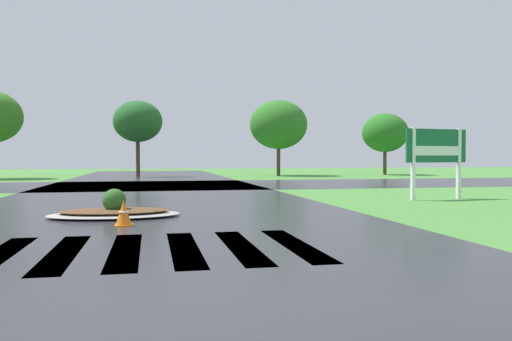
# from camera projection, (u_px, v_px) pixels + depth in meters

# --- Properties ---
(ground_plane) EXTENTS (120.00, 120.00, 0.10)m
(ground_plane) POSITION_uv_depth(u_px,v_px,m) (160.00, 331.00, 4.38)
(ground_plane) COLOR #478438
(asphalt_roadway) EXTENTS (10.48, 80.00, 0.01)m
(asphalt_roadway) POSITION_uv_depth(u_px,v_px,m) (153.00, 209.00, 14.17)
(asphalt_roadway) COLOR #2B2B30
(asphalt_roadway) RESTS_ON ground
(asphalt_cross_road) EXTENTS (90.00, 9.43, 0.01)m
(asphalt_cross_road) POSITION_uv_depth(u_px,v_px,m) (151.00, 185.00, 26.08)
(asphalt_cross_road) COLOR #2B2B30
(asphalt_cross_road) RESTS_ON ground
(crosswalk_stripes) EXTENTS (4.95, 3.28, 0.01)m
(crosswalk_stripes) POSITION_uv_depth(u_px,v_px,m) (155.00, 249.00, 7.96)
(crosswalk_stripes) COLOR white
(crosswalk_stripes) RESTS_ON ground
(estate_billboard) EXTENTS (2.42, 0.44, 2.44)m
(estate_billboard) POSITION_uv_depth(u_px,v_px,m) (436.00, 150.00, 17.39)
(estate_billboard) COLOR white
(estate_billboard) RESTS_ON ground
(median_island) EXTENTS (3.12, 1.80, 0.68)m
(median_island) POSITION_uv_depth(u_px,v_px,m) (114.00, 211.00, 12.28)
(median_island) COLOR #9E9B93
(median_island) RESTS_ON ground
(traffic_cone) EXTENTS (0.36, 0.36, 0.54)m
(traffic_cone) POSITION_uv_depth(u_px,v_px,m) (124.00, 214.00, 10.67)
(traffic_cone) COLOR orange
(traffic_cone) RESTS_ON ground
(background_treeline) EXTENTS (43.52, 5.94, 5.86)m
(background_treeline) POSITION_uv_depth(u_px,v_px,m) (172.00, 124.00, 37.30)
(background_treeline) COLOR #4C3823
(background_treeline) RESTS_ON ground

